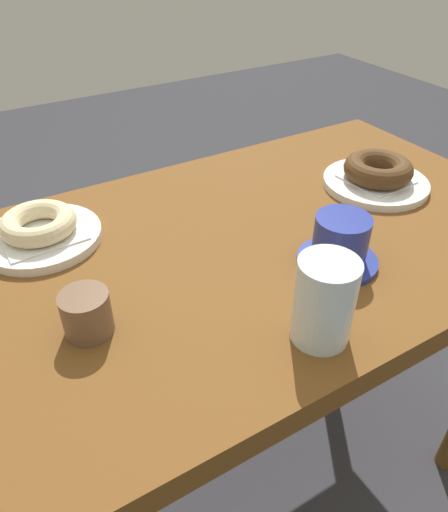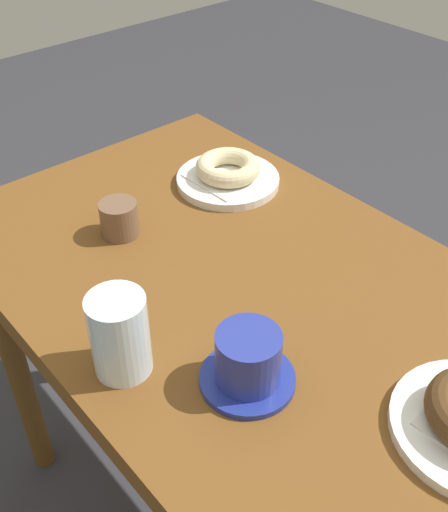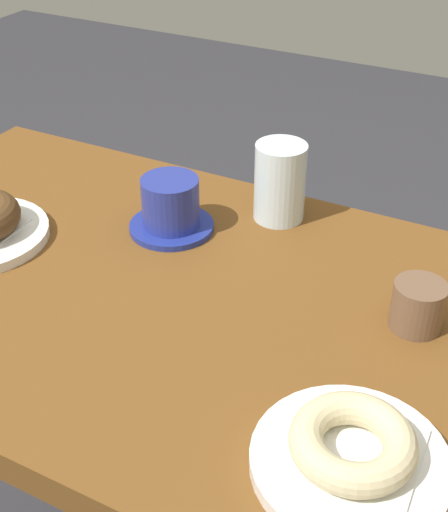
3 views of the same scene
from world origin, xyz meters
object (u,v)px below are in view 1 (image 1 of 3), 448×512
(donut_chocolate_ring, at_px, (378,169))
(coffee_cup, at_px, (340,243))
(plate_sugar_ring, at_px, (42,237))
(sugar_jar, at_px, (87,313))
(plate_chocolate_ring, at_px, (375,183))
(donut_sugar_ring, at_px, (38,223))
(water_glass, at_px, (324,301))

(donut_chocolate_ring, relative_size, coffee_cup, 1.06)
(donut_chocolate_ring, height_order, plate_sugar_ring, donut_chocolate_ring)
(sugar_jar, bearing_deg, plate_chocolate_ring, 9.23)
(donut_sugar_ring, bearing_deg, donut_chocolate_ring, -13.10)
(plate_chocolate_ring, xyz_separation_m, sugar_jar, (-0.60, -0.10, 0.02))
(sugar_jar, bearing_deg, donut_chocolate_ring, 9.23)
(donut_sugar_ring, relative_size, water_glass, 1.02)
(water_glass, relative_size, sugar_jar, 1.85)
(plate_chocolate_ring, distance_m, coffee_cup, 0.28)
(plate_sugar_ring, height_order, donut_sugar_ring, donut_sugar_ring)
(plate_sugar_ring, distance_m, water_glass, 0.47)
(water_glass, bearing_deg, donut_sugar_ring, 122.32)
(donut_sugar_ring, bearing_deg, plate_sugar_ring, 0.00)
(donut_chocolate_ring, height_order, water_glass, water_glass)
(plate_chocolate_ring, bearing_deg, water_glass, -144.05)
(water_glass, height_order, sugar_jar, water_glass)
(plate_chocolate_ring, bearing_deg, donut_chocolate_ring, 0.00)
(donut_sugar_ring, xyz_separation_m, coffee_cup, (0.37, -0.29, 0.00))
(coffee_cup, bearing_deg, sugar_jar, 171.82)
(donut_chocolate_ring, bearing_deg, plate_sugar_ring, 166.90)
(donut_sugar_ring, height_order, coffee_cup, coffee_cup)
(plate_sugar_ring, bearing_deg, donut_chocolate_ring, -13.10)
(coffee_cup, bearing_deg, plate_sugar_ring, 142.02)
(coffee_cup, bearing_deg, water_glass, -139.51)
(coffee_cup, xyz_separation_m, sugar_jar, (-0.37, 0.05, -0.01))
(plate_chocolate_ring, bearing_deg, plate_sugar_ring, 166.90)
(plate_sugar_ring, height_order, water_glass, water_glass)
(donut_chocolate_ring, distance_m, water_glass, 0.43)
(plate_chocolate_ring, xyz_separation_m, plate_sugar_ring, (-0.60, 0.14, 0.00))
(donut_chocolate_ring, xyz_separation_m, coffee_cup, (-0.23, -0.15, 0.00))
(plate_sugar_ring, relative_size, water_glass, 1.64)
(plate_chocolate_ring, relative_size, donut_chocolate_ring, 1.54)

